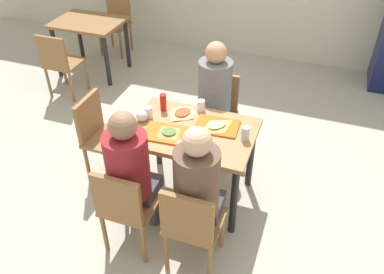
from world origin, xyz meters
The scene contains 25 objects.
ground_plane centered at (0.00, 0.00, -0.01)m, with size 10.00×10.00×0.02m, color #B2AD9E.
main_table centered at (0.00, 0.00, 0.63)m, with size 1.05×0.73×0.74m.
chair_near_left centered at (-0.26, -0.75, 0.49)m, with size 0.40×0.40×0.85m.
chair_near_right centered at (0.26, -0.75, 0.49)m, with size 0.40×0.40×0.85m.
chair_far_side centered at (0.00, 0.75, 0.49)m, with size 0.40×0.40×0.85m.
chair_left_end centered at (-0.91, 0.00, 0.49)m, with size 0.40×0.40×0.85m.
person_in_red centered at (-0.26, -0.61, 0.74)m, with size 0.32×0.42×1.26m.
person_in_brown_jacket centered at (0.26, -0.61, 0.74)m, with size 0.32×0.42×1.26m.
person_far_side centered at (0.00, 0.61, 0.74)m, with size 0.32×0.42×1.26m.
tray_red_near centered at (-0.18, -0.13, 0.75)m, with size 0.36×0.26×0.02m, color #D85914.
tray_red_far centered at (0.18, 0.11, 0.75)m, with size 0.36×0.26×0.02m, color #D85914.
paper_plate_center centered at (-0.16, 0.20, 0.75)m, with size 0.22×0.22×0.01m, color white.
paper_plate_near_edge centered at (0.16, -0.20, 0.75)m, with size 0.22×0.22×0.01m, color white.
pizza_slice_a centered at (-0.16, -0.12, 0.77)m, with size 0.23×0.23×0.02m.
pizza_slice_b centered at (0.19, 0.10, 0.77)m, with size 0.27×0.28×0.02m.
pizza_slice_c centered at (-0.16, 0.19, 0.76)m, with size 0.24×0.27×0.02m.
plastic_cup_a centered at (-0.03, 0.31, 0.79)m, with size 0.07×0.07×0.10m, color white.
plastic_cup_b centered at (0.03, -0.31, 0.79)m, with size 0.07×0.07×0.10m, color white.
plastic_cup_c centered at (-0.42, 0.05, 0.79)m, with size 0.07×0.07×0.10m, color white.
soda_can centered at (0.45, 0.02, 0.80)m, with size 0.07×0.07×0.12m, color #B7BCC6.
condiment_bottle centered at (-0.34, 0.20, 0.82)m, with size 0.06×0.06×0.16m, color red.
foil_bundle centered at (-0.45, -0.02, 0.79)m, with size 0.10×0.10×0.10m, color silver.
background_table centered at (-2.13, 1.86, 0.62)m, with size 0.90×0.70×0.74m.
background_chair_near centered at (-2.13, 1.13, 0.49)m, with size 0.40×0.40×0.85m.
background_chair_far centered at (-2.13, 2.60, 0.49)m, with size 0.40×0.40×0.85m.
Camera 1 is at (0.90, -2.52, 2.69)m, focal length 37.18 mm.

